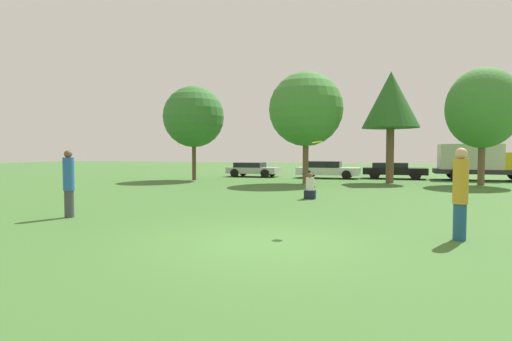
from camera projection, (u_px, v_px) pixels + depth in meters
The scene contains 13 objects.
ground_plane at pixel (261, 243), 8.02m from camera, with size 120.00×120.00×0.00m, color #3D6B2D.
person_thrower at pixel (69, 183), 11.10m from camera, with size 0.30×0.30×1.91m.
person_catcher at pixel (460, 192), 8.21m from camera, with size 0.30×0.30×1.94m.
frisbee at pixel (317, 142), 9.19m from camera, with size 0.24×0.24×0.05m.
bystander_sitting at pixel (310, 188), 15.56m from camera, with size 0.43×0.36×1.04m.
tree_0 at pixel (194, 117), 25.91m from camera, with size 4.01×4.01×6.19m.
tree_1 at pixel (306, 109), 22.96m from camera, with size 4.32×4.32×6.52m.
tree_2 at pixel (391, 101), 23.42m from camera, with size 3.36×3.36×6.66m.
tree_3 at pixel (483, 108), 21.90m from camera, with size 3.88×3.88×6.56m.
parked_car_silver at pixel (253, 169), 29.71m from camera, with size 3.86×2.08×1.08m.
parked_car_white at pixel (327, 169), 28.01m from camera, with size 4.40×1.97×1.21m.
parked_car_black at pixel (393, 170), 27.41m from camera, with size 4.25×2.04×1.12m.
delivery_truck_yellow at pixel (481, 161), 25.73m from camera, with size 5.96×2.44×2.38m.
Camera 1 is at (2.30, -7.60, 1.85)m, focal length 27.60 mm.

